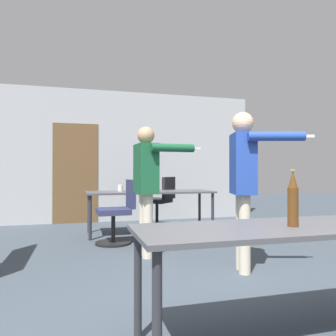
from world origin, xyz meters
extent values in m
cube|color=#B2B5B7|center=(0.00, 5.55, 1.39)|extent=(5.56, 0.10, 2.78)
cube|color=brown|center=(-1.10, 5.49, 1.02)|extent=(0.90, 0.02, 2.05)
cube|color=#4C4C51|center=(0.20, 0.29, 0.71)|extent=(1.86, 0.65, 0.03)
cylinder|color=#2D2D33|center=(-0.68, 0.03, 0.35)|extent=(0.05, 0.05, 0.69)
cylinder|color=#2D2D33|center=(-0.68, 0.55, 0.35)|extent=(0.05, 0.05, 0.69)
cube|color=#4C4C51|center=(0.15, 4.00, 0.71)|extent=(2.16, 0.75, 0.03)
cylinder|color=#2D2D33|center=(-0.87, 3.69, 0.35)|extent=(0.05, 0.05, 0.69)
cylinder|color=#2D2D33|center=(1.17, 3.69, 0.35)|extent=(0.05, 0.05, 0.69)
cylinder|color=#2D2D33|center=(-0.87, 4.31, 0.35)|extent=(0.05, 0.05, 0.69)
cylinder|color=#2D2D33|center=(1.17, 4.31, 0.35)|extent=(0.05, 0.05, 0.69)
cylinder|color=beige|center=(-0.23, 2.61, 0.39)|extent=(0.13, 0.13, 0.79)
cylinder|color=beige|center=(-0.22, 2.44, 0.39)|extent=(0.13, 0.13, 0.79)
cube|color=#195633|center=(-0.23, 2.52, 1.10)|extent=(0.26, 0.43, 0.62)
sphere|color=tan|center=(-0.23, 2.52, 1.51)|extent=(0.22, 0.22, 0.22)
cylinder|color=#195633|center=(-0.24, 2.78, 1.08)|extent=(0.10, 0.10, 0.54)
cylinder|color=#195633|center=(0.06, 2.28, 1.35)|extent=(0.54, 0.13, 0.10)
cube|color=white|center=(0.35, 2.30, 1.35)|extent=(0.12, 0.04, 0.03)
cylinder|color=beige|center=(0.67, 1.73, 0.41)|extent=(0.12, 0.12, 0.82)
cylinder|color=beige|center=(0.63, 1.57, 0.41)|extent=(0.12, 0.12, 0.82)
cube|color=#23429E|center=(0.65, 1.65, 1.14)|extent=(0.32, 0.44, 0.65)
sphere|color=#DBAD89|center=(0.65, 1.65, 1.58)|extent=(0.23, 0.23, 0.23)
cylinder|color=#23429E|center=(0.71, 1.88, 1.13)|extent=(0.09, 0.09, 0.56)
cylinder|color=#23429E|center=(0.85, 1.34, 1.41)|extent=(0.56, 0.24, 0.09)
cube|color=white|center=(1.15, 1.25, 1.41)|extent=(0.13, 0.07, 0.03)
cylinder|color=black|center=(0.43, 4.68, 0.01)|extent=(0.52, 0.52, 0.03)
cylinder|color=black|center=(0.43, 4.68, 0.24)|extent=(0.06, 0.06, 0.43)
cube|color=black|center=(0.43, 4.68, 0.50)|extent=(0.65, 0.65, 0.08)
cube|color=black|center=(0.62, 4.50, 0.75)|extent=(0.34, 0.36, 0.42)
cylinder|color=black|center=(-0.55, 3.34, 0.01)|extent=(0.52, 0.52, 0.03)
cylinder|color=black|center=(-0.55, 3.34, 0.23)|extent=(0.06, 0.06, 0.41)
cube|color=navy|center=(-0.55, 3.34, 0.48)|extent=(0.49, 0.49, 0.08)
cube|color=navy|center=(-0.29, 3.35, 0.73)|extent=(0.09, 0.44, 0.42)
cylinder|color=#563314|center=(0.24, 0.24, 0.84)|extent=(0.07, 0.07, 0.24)
cone|color=#563314|center=(0.24, 0.24, 1.01)|extent=(0.06, 0.06, 0.11)
cylinder|color=gold|center=(0.24, 0.24, 1.07)|extent=(0.03, 0.03, 0.01)
cylinder|color=silver|center=(-0.35, 4.11, 0.78)|extent=(0.09, 0.09, 0.11)
camera|label=1|loc=(-1.04, -1.50, 1.06)|focal=35.00mm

